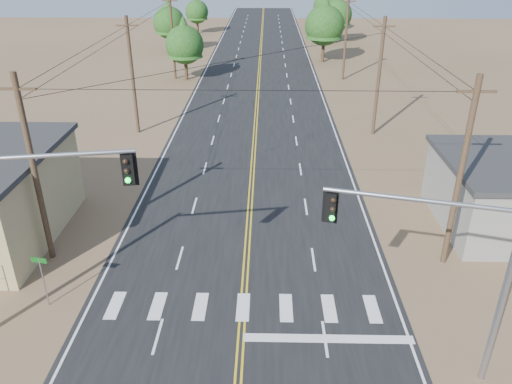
{
  "coord_description": "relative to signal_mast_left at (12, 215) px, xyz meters",
  "views": [
    {
      "loc": [
        1.0,
        -10.37,
        15.15
      ],
      "look_at": [
        0.49,
        13.06,
        3.5
      ],
      "focal_mm": 35.0,
      "sensor_mm": 36.0,
      "label": 1
    }
  ],
  "objects": [
    {
      "name": "tree_right_far",
      "position": [
        21.2,
        84.07,
        -0.53
      ],
      "size": [
        4.99,
        4.99,
        8.32
      ],
      "color": "#3F2D1E",
      "rests_on": "ground"
    },
    {
      "name": "street_sign",
      "position": [
        -0.17,
        1.48,
        -3.86
      ],
      "size": [
        0.77,
        0.18,
        2.63
      ],
      "rotation": [
        0.0,
        0.0,
        -0.19
      ],
      "color": "gray",
      "rests_on": "ground"
    },
    {
      "name": "utility_pole_left_mid",
      "position": [
        -1.56,
        25.48,
        -0.5
      ],
      "size": [
        1.8,
        0.3,
        10.0
      ],
      "color": "#4C3826",
      "rests_on": "ground"
    },
    {
      "name": "road",
      "position": [
        8.94,
        23.48,
        -5.61
      ],
      "size": [
        15.0,
        200.0,
        0.02
      ],
      "primitive_type": "cube",
      "color": "black",
      "rests_on": "ground"
    },
    {
      "name": "tree_left_far",
      "position": [
        -3.22,
        81.13,
        -1.3
      ],
      "size": [
        4.24,
        4.24,
        7.07
      ],
      "color": "#3F2D1E",
      "rests_on": "ground"
    },
    {
      "name": "signal_mast_left",
      "position": [
        0.0,
        0.0,
        0.0
      ],
      "size": [
        7.14,
        1.51,
        8.26
      ],
      "rotation": [
        0.0,
        0.0,
        0.17
      ],
      "color": "gray",
      "rests_on": "ground"
    },
    {
      "name": "utility_pole_left_near",
      "position": [
        -1.56,
        5.48,
        -0.5
      ],
      "size": [
        1.8,
        0.3,
        10.0
      ],
      "color": "#4C3826",
      "rests_on": "ground"
    },
    {
      "name": "utility_pole_right_far",
      "position": [
        19.44,
        45.48,
        -0.5
      ],
      "size": [
        1.8,
        0.3,
        10.0
      ],
      "color": "#4C3826",
      "rests_on": "ground"
    },
    {
      "name": "tree_right_mid",
      "position": [
        21.68,
        71.6,
        -0.55
      ],
      "size": [
        4.98,
        4.98,
        8.3
      ],
      "color": "#3F2D1E",
      "rests_on": "ground"
    },
    {
      "name": "utility_pole_right_near",
      "position": [
        19.44,
        5.48,
        -0.5
      ],
      "size": [
        1.8,
        0.3,
        10.0
      ],
      "color": "#4C3826",
      "rests_on": "ground"
    },
    {
      "name": "signal_mast_right",
      "position": [
        16.52,
        -2.06,
        -0.46
      ],
      "size": [
        6.57,
        1.83,
        7.57
      ],
      "rotation": [
        0.0,
        0.0,
        -0.24
      ],
      "color": "gray",
      "rests_on": "ground"
    },
    {
      "name": "utility_pole_right_mid",
      "position": [
        19.44,
        25.48,
        -0.5
      ],
      "size": [
        1.8,
        0.3,
        10.0
      ],
      "color": "#4C3826",
      "rests_on": "ground"
    },
    {
      "name": "tree_left_mid",
      "position": [
        -5.06,
        62.55,
        -0.69
      ],
      "size": [
        4.83,
        4.83,
        8.05
      ],
      "color": "#3F2D1E",
      "rests_on": "ground"
    },
    {
      "name": "tree_left_near",
      "position": [
        -0.06,
        44.98,
        -0.9
      ],
      "size": [
        4.63,
        4.63,
        7.72
      ],
      "color": "#3F2D1E",
      "rests_on": "ground"
    },
    {
      "name": "tree_right_near",
      "position": [
        17.94,
        55.86,
        -0.03
      ],
      "size": [
        5.49,
        5.49,
        9.14
      ],
      "color": "#3F2D1E",
      "rests_on": "ground"
    },
    {
      "name": "utility_pole_left_far",
      "position": [
        -1.56,
        45.48,
        -0.5
      ],
      "size": [
        1.8,
        0.3,
        10.0
      ],
      "color": "#4C3826",
      "rests_on": "ground"
    }
  ]
}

